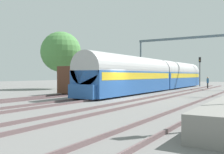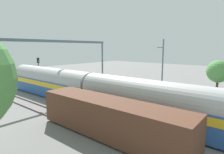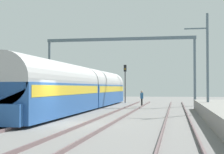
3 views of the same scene
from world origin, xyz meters
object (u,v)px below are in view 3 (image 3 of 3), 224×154
Objects in this scene: person_crossing at (142,97)px; catenary_gantry at (119,54)px; passenger_train at (83,88)px; railway_signal_far at (125,79)px; freight_car at (9,95)px.

catenary_gantry is (-2.81, 2.34, 4.93)m from person_crossing.
person_crossing is (4.98, 5.72, -0.94)m from passenger_train.
railway_signal_far is at bearing 82.57° from passenger_train.
passenger_train is at bearing 120.43° from person_crossing.
catenary_gantry reaches higher than freight_car.
railway_signal_far reaches higher than passenger_train.
person_crossing is at bearing -71.14° from railway_signal_far.
passenger_train is at bearing 56.15° from freight_car.
freight_car is 22.16m from railway_signal_far.
passenger_train is 1.88× the size of catenary_gantry.
freight_car is at bearing 124.10° from person_crossing.
catenary_gantry is (6.52, 14.54, 4.49)m from freight_car.
catenary_gantry is at bearing 74.90° from passenger_train.
person_crossing is 0.34× the size of railway_signal_far.
person_crossing is 0.10× the size of catenary_gantry.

